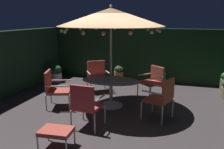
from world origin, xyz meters
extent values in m
cube|color=#3F3839|center=(0.00, 0.00, -0.01)|extent=(7.47, 6.77, 0.02)
cube|color=black|center=(0.00, 3.24, 1.00)|extent=(7.47, 0.30, 2.00)
cube|color=#1A3520|center=(-3.59, 0.00, 1.00)|extent=(0.30, 6.77, 2.00)
cylinder|color=silver|center=(-0.20, 0.18, 0.01)|extent=(0.66, 0.66, 0.03)
cylinder|color=silver|center=(-0.20, 0.18, 0.36)|extent=(0.09, 0.09, 0.71)
ellipsoid|color=#9CAAB2|center=(-0.20, 0.18, 0.73)|extent=(1.62, 1.07, 0.03)
cylinder|color=silver|center=(-0.20, 0.18, 1.17)|extent=(0.06, 0.06, 2.34)
cone|color=tan|center=(-0.20, 0.18, 2.41)|extent=(2.77, 2.77, 0.46)
sphere|color=silver|center=(-0.20, 0.18, 2.68)|extent=(0.07, 0.07, 0.07)
sphere|color=#F9DB8C|center=(1.06, 0.13, 2.07)|extent=(0.09, 0.09, 0.09)
sphere|color=#F9DB8C|center=(0.92, 0.75, 2.07)|extent=(0.09, 0.09, 0.09)
sphere|color=#F9DB8C|center=(0.61, 1.14, 2.07)|extent=(0.09, 0.09, 0.09)
sphere|color=#F9DB8C|center=(0.12, 1.40, 2.07)|extent=(0.09, 0.09, 0.09)
sphere|color=#F9DB8C|center=(-0.47, 1.41, 2.07)|extent=(0.09, 0.09, 0.09)
sphere|color=#F9DB8C|center=(-0.98, 1.17, 2.07)|extent=(0.09, 0.09, 0.09)
sphere|color=#F9DB8C|center=(-1.33, 0.74, 2.07)|extent=(0.09, 0.09, 0.09)
sphere|color=#F9DB8C|center=(-1.46, 0.15, 2.07)|extent=(0.09, 0.09, 0.09)
sphere|color=#F9DB8C|center=(-1.34, -0.35, 2.07)|extent=(0.09, 0.09, 0.09)
sphere|color=#F9DB8C|center=(-1.02, -0.77, 2.07)|extent=(0.09, 0.09, 0.09)
sphere|color=#F9DB8C|center=(-0.44, -1.06, 2.07)|extent=(0.09, 0.09, 0.09)
sphere|color=#F9DB8C|center=(0.02, -1.06, 2.07)|extent=(0.09, 0.09, 0.09)
sphere|color=#F9DB8C|center=(0.55, -0.83, 2.07)|extent=(0.09, 0.09, 0.09)
sphere|color=#F9DB8C|center=(0.94, -0.35, 2.07)|extent=(0.09, 0.09, 0.09)
cylinder|color=beige|center=(-0.55, -0.92, 0.22)|extent=(0.04, 0.04, 0.44)
cylinder|color=beige|center=(0.01, -0.96, 0.22)|extent=(0.04, 0.04, 0.44)
cylinder|color=beige|center=(-0.59, -1.49, 0.22)|extent=(0.04, 0.04, 0.44)
cylinder|color=beige|center=(-0.02, -1.52, 0.22)|extent=(0.04, 0.04, 0.44)
cube|color=#C64646|center=(-0.29, -1.22, 0.48)|extent=(0.59, 0.59, 0.07)
cube|color=#C64646|center=(-0.30, -1.49, 0.77)|extent=(0.54, 0.09, 0.51)
cylinder|color=beige|center=(-0.57, -1.21, 0.71)|extent=(0.07, 0.54, 0.04)
cylinder|color=beige|center=(0.00, -1.24, 0.71)|extent=(0.07, 0.54, 0.04)
cylinder|color=beige|center=(0.77, -0.48, 0.22)|extent=(0.04, 0.04, 0.44)
cylinder|color=beige|center=(0.97, 0.07, 0.22)|extent=(0.04, 0.04, 0.44)
cylinder|color=beige|center=(1.28, -0.66, 0.22)|extent=(0.04, 0.04, 0.44)
cylinder|color=beige|center=(1.48, -0.11, 0.22)|extent=(0.04, 0.04, 0.44)
cube|color=#C5533A|center=(1.12, -0.30, 0.47)|extent=(0.70, 0.72, 0.07)
cube|color=#C5533A|center=(1.37, -0.38, 0.76)|extent=(0.25, 0.55, 0.50)
cylinder|color=beige|center=(1.02, -0.57, 0.72)|extent=(0.51, 0.21, 0.04)
cylinder|color=beige|center=(1.22, -0.02, 0.72)|extent=(0.51, 0.21, 0.04)
cylinder|color=beige|center=(0.78, 0.84, 0.21)|extent=(0.04, 0.04, 0.43)
cylinder|color=beige|center=(0.34, 1.23, 0.21)|extent=(0.04, 0.04, 0.43)
cylinder|color=beige|center=(1.13, 1.24, 0.21)|extent=(0.04, 0.04, 0.43)
cylinder|color=beige|center=(0.69, 1.63, 0.21)|extent=(0.04, 0.04, 0.43)
cube|color=#B44F41|center=(0.73, 1.23, 0.46)|extent=(0.77, 0.77, 0.07)
cube|color=#B44F41|center=(0.90, 1.42, 0.72)|extent=(0.46, 0.42, 0.45)
cylinder|color=beige|center=(0.95, 1.04, 0.67)|extent=(0.37, 0.41, 0.04)
cylinder|color=beige|center=(0.51, 1.43, 0.67)|extent=(0.37, 0.41, 0.04)
cylinder|color=silver|center=(-0.59, 1.28, 0.21)|extent=(0.04, 0.04, 0.41)
cylinder|color=silver|center=(-1.10, 0.93, 0.21)|extent=(0.04, 0.04, 0.41)
cylinder|color=silver|center=(-0.91, 1.74, 0.21)|extent=(0.04, 0.04, 0.41)
cylinder|color=silver|center=(-1.41, 1.39, 0.21)|extent=(0.04, 0.04, 0.41)
cube|color=#B85147|center=(-1.00, 1.34, 0.45)|extent=(0.80, 0.79, 0.07)
cube|color=#B85147|center=(-1.15, 1.55, 0.73)|extent=(0.52, 0.38, 0.51)
cylinder|color=silver|center=(-0.75, 1.51, 0.65)|extent=(0.33, 0.46, 0.04)
cylinder|color=silver|center=(-1.25, 1.16, 0.65)|extent=(0.33, 0.46, 0.04)
cylinder|color=silver|center=(-1.35, 0.11, 0.21)|extent=(0.04, 0.04, 0.41)
cylinder|color=silver|center=(-1.14, -0.48, 0.21)|extent=(0.04, 0.04, 0.41)
cylinder|color=silver|center=(-1.91, -0.09, 0.21)|extent=(0.04, 0.04, 0.41)
cylinder|color=silver|center=(-1.71, -0.68, 0.21)|extent=(0.04, 0.04, 0.41)
cube|color=#B64C41|center=(-1.53, -0.29, 0.45)|extent=(0.75, 0.77, 0.07)
cube|color=#B64C41|center=(-1.80, -0.38, 0.74)|extent=(0.25, 0.58, 0.52)
cylinder|color=silver|center=(-1.63, 0.01, 0.67)|extent=(0.55, 0.22, 0.04)
cylinder|color=silver|center=(-1.42, -0.58, 0.67)|extent=(0.55, 0.22, 0.04)
cylinder|color=beige|center=(-0.81, -2.06, 0.14)|extent=(0.03, 0.03, 0.29)
cylinder|color=beige|center=(-0.25, -2.02, 0.14)|extent=(0.03, 0.03, 0.29)
cylinder|color=beige|center=(-0.77, -2.47, 0.14)|extent=(0.03, 0.03, 0.29)
cylinder|color=beige|center=(-0.22, -2.43, 0.14)|extent=(0.03, 0.03, 0.29)
cube|color=#C14D40|center=(-0.51, -2.24, 0.33)|extent=(0.62, 0.49, 0.08)
cylinder|color=silver|center=(-3.01, 2.07, 0.17)|extent=(0.47, 0.47, 0.34)
ellipsoid|color=#16462D|center=(-3.01, 2.07, 0.48)|extent=(0.48, 0.48, 0.33)
sphere|color=#A54680|center=(-2.83, 2.04, 0.54)|extent=(0.08, 0.08, 0.08)
sphere|color=#BA2A84|center=(-2.90, 2.21, 0.51)|extent=(0.10, 0.10, 0.10)
sphere|color=#AF367A|center=(-3.13, 2.18, 0.56)|extent=(0.10, 0.10, 0.10)
sphere|color=#B53F83|center=(-3.12, 2.08, 0.48)|extent=(0.06, 0.06, 0.06)
sphere|color=#A8348B|center=(-3.10, 1.98, 0.53)|extent=(0.11, 0.11, 0.11)
sphere|color=#AF3784|center=(-2.98, 1.95, 0.53)|extent=(0.08, 0.08, 0.08)
cylinder|color=#A96340|center=(-0.68, 2.67, 0.21)|extent=(0.35, 0.35, 0.41)
ellipsoid|color=#22421F|center=(-0.68, 2.67, 0.50)|extent=(0.33, 0.33, 0.23)
sphere|color=#BA2D7C|center=(-0.54, 2.65, 0.52)|extent=(0.08, 0.08, 0.08)
sphere|color=#B24181|center=(-0.74, 2.79, 0.58)|extent=(0.07, 0.07, 0.07)
sphere|color=#B33473|center=(-0.72, 2.55, 0.55)|extent=(0.07, 0.07, 0.07)
cylinder|color=tan|center=(0.86, 2.73, 0.14)|extent=(0.40, 0.40, 0.28)
ellipsoid|color=#356141|center=(0.86, 2.73, 0.38)|extent=(0.39, 0.39, 0.27)
sphere|color=red|center=(0.96, 2.75, 0.47)|extent=(0.07, 0.07, 0.07)
sphere|color=#D13142|center=(0.94, 2.86, 0.39)|extent=(0.11, 0.11, 0.11)
sphere|color=red|center=(0.80, 2.85, 0.42)|extent=(0.10, 0.10, 0.10)
sphere|color=#DB3A3C|center=(0.72, 2.76, 0.44)|extent=(0.07, 0.07, 0.07)
sphere|color=red|center=(0.81, 2.61, 0.42)|extent=(0.06, 0.06, 0.06)
sphere|color=red|center=(0.89, 2.60, 0.44)|extent=(0.07, 0.07, 0.07)
sphere|color=#DA8A3F|center=(2.96, 2.82, 0.52)|extent=(0.09, 0.09, 0.09)
sphere|color=orange|center=(2.96, 2.68, 0.57)|extent=(0.09, 0.09, 0.09)
sphere|color=#F48943|center=(2.94, 2.59, 0.56)|extent=(0.08, 0.08, 0.08)
camera|label=1|loc=(1.72, -5.92, 2.40)|focal=39.05mm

